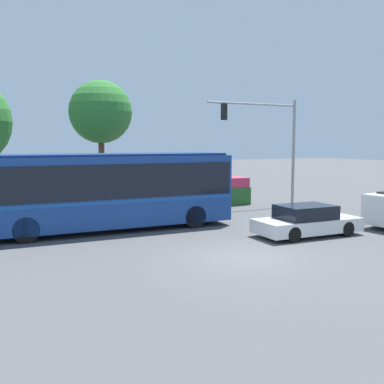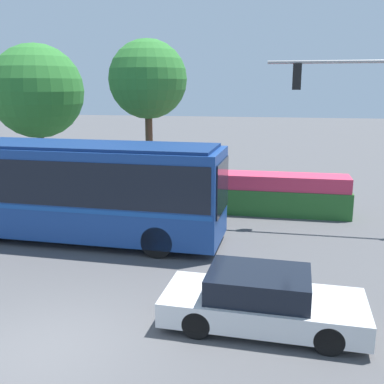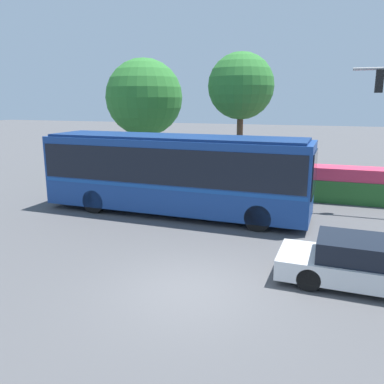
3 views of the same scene
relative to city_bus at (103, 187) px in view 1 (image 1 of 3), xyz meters
The scene contains 6 objects.
ground_plane 7.35m from the city_bus, 66.41° to the right, with size 140.00×140.00×0.00m, color #4C4C4F.
city_bus is the anchor object (origin of this frame).
sedan_foreground 8.59m from the city_bus, 34.11° to the right, with size 4.42×1.98×1.25m.
traffic_light_pole 11.78m from the city_bus, 15.16° to the left, with size 6.09×0.24×6.27m.
flowering_hedge 7.92m from the city_bus, 34.50° to the left, with size 7.42×1.38×1.64m.
street_tree_centre 6.82m from the city_bus, 74.66° to the left, with size 3.42×3.42×7.12m.
Camera 1 is at (-8.07, -12.03, 3.77)m, focal length 41.85 mm.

